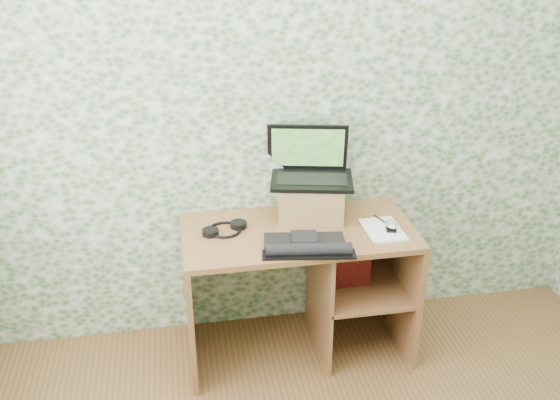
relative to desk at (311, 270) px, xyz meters
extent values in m
plane|color=silver|center=(-0.08, 0.28, 0.82)|extent=(3.50, 0.00, 3.50)
cube|color=brown|center=(-0.08, -0.03, 0.25)|extent=(1.20, 0.60, 0.03)
cube|color=brown|center=(-0.66, -0.03, -0.12)|extent=(0.03, 0.60, 0.72)
cube|color=brown|center=(0.51, -0.03, -0.12)|extent=(0.03, 0.60, 0.72)
cube|color=brown|center=(0.04, -0.03, -0.12)|extent=(0.02, 0.56, 0.72)
cube|color=brown|center=(0.27, -0.03, -0.10)|extent=(0.46, 0.56, 0.02)
cube|color=brown|center=(0.28, 0.26, -0.12)|extent=(0.48, 0.02, 0.72)
cube|color=olive|center=(0.02, 0.12, 0.37)|extent=(0.39, 0.35, 0.20)
cube|color=black|center=(0.02, 0.12, 0.48)|extent=(0.48, 0.38, 0.02)
cube|color=black|center=(0.02, 0.10, 0.49)|extent=(0.39, 0.23, 0.00)
cube|color=black|center=(0.02, 0.23, 0.62)|extent=(0.43, 0.16, 0.27)
cube|color=#185317|center=(0.02, 0.23, 0.62)|extent=(0.38, 0.13, 0.22)
cube|color=black|center=(-0.08, -0.18, 0.28)|extent=(0.41, 0.20, 0.03)
cube|color=black|center=(-0.08, -0.18, 0.29)|extent=(0.14, 0.14, 0.05)
cylinder|color=black|center=(-0.08, -0.28, 0.30)|extent=(0.42, 0.12, 0.06)
cube|color=black|center=(-0.08, -0.29, 0.27)|extent=(0.46, 0.15, 0.01)
torus|color=black|center=(-0.45, 0.03, 0.28)|extent=(0.23, 0.23, 0.02)
cylinder|color=black|center=(-0.53, 0.00, 0.28)|extent=(0.09, 0.09, 0.03)
cylinder|color=black|center=(-0.38, 0.06, 0.28)|extent=(0.09, 0.09, 0.03)
cube|color=silver|center=(0.35, -0.11, 0.28)|extent=(0.19, 0.27, 0.01)
ellipsoid|color=silver|center=(0.39, -0.12, 0.30)|extent=(0.08, 0.11, 0.03)
cylinder|color=black|center=(0.37, -0.03, 0.28)|extent=(0.05, 0.13, 0.01)
cube|color=maroon|center=(0.20, -0.03, 0.05)|extent=(0.24, 0.08, 0.29)
camera|label=1|loc=(-0.67, -2.80, 1.80)|focal=40.00mm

